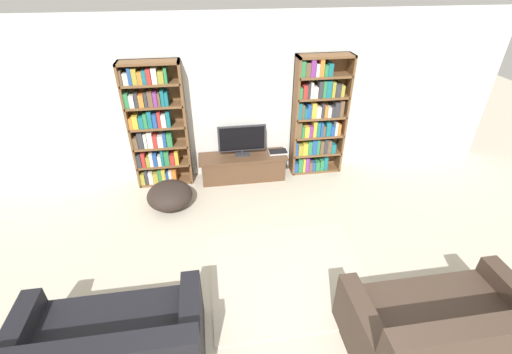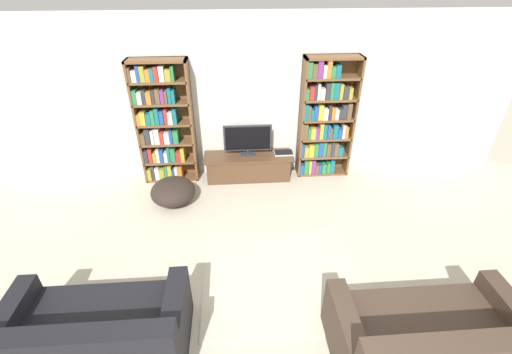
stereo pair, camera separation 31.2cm
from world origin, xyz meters
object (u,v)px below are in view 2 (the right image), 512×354
bookshelf_left (163,124)px  couch_left_sectional (96,338)px  bookshelf_right (324,120)px  tv_stand (248,166)px  television (248,139)px  laptop (284,153)px  beanbag_ottoman (173,191)px  couch_right_sofa (433,345)px

bookshelf_left → couch_left_sectional: bookshelf_left is taller
bookshelf_right → bookshelf_left: bearing=180.0°
tv_stand → television: (0.00, 0.04, 0.49)m
laptop → beanbag_ottoman: bearing=-159.8°
couch_right_sofa → beanbag_ottoman: couch_right_sofa is taller
bookshelf_right → couch_right_sofa: bearing=-86.7°
bookshelf_left → bookshelf_right: size_ratio=1.00×
television → couch_left_sectional: bearing=-116.3°
tv_stand → television: television is taller
bookshelf_left → tv_stand: 1.55m
couch_left_sectional → bookshelf_right: bearing=48.6°
television → couch_left_sectional: size_ratio=0.49×
beanbag_ottoman → couch_right_sofa: bearing=-46.0°
bookshelf_left → laptop: bearing=-2.3°
television → laptop: television is taller
tv_stand → beanbag_ottoman: 1.34m
bookshelf_left → tv_stand: size_ratio=1.36×
laptop → couch_left_sectional: size_ratio=0.19×
bookshelf_right → couch_right_sofa: 3.54m
bookshelf_left → tv_stand: (1.34, -0.10, -0.77)m
tv_stand → laptop: 0.64m
bookshelf_right → laptop: bearing=-173.5°
couch_left_sectional → television: bearing=63.7°
bookshelf_right → couch_left_sectional: bearing=-131.4°
bookshelf_right → couch_left_sectional: size_ratio=1.23×
bookshelf_left → tv_stand: bookshelf_left is taller
couch_right_sofa → beanbag_ottoman: bearing=134.0°
bookshelf_left → bookshelf_right: 2.60m
bookshelf_left → laptop: (1.94, -0.08, -0.54)m
laptop → tv_stand: bearing=-177.7°
couch_left_sectional → couch_right_sofa: bearing=-5.5°
couch_right_sofa → beanbag_ottoman: size_ratio=2.54×
couch_right_sofa → couch_left_sectional: bearing=174.5°
laptop → couch_right_sofa: couch_right_sofa is taller
television → bookshelf_right: bearing=2.7°
tv_stand → couch_left_sectional: couch_left_sectional is taller
couch_left_sectional → couch_right_sofa: size_ratio=0.95×
tv_stand → television: bearing=90.0°
television → beanbag_ottoman: 1.46m
television → tv_stand: bearing=-90.0°
bookshelf_right → tv_stand: bearing=-175.5°
couch_left_sectional → beanbag_ottoman: size_ratio=2.40×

